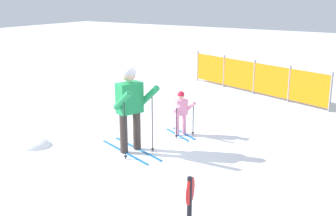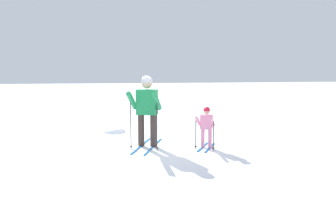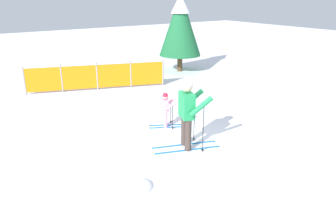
{
  "view_description": "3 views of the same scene",
  "coord_description": "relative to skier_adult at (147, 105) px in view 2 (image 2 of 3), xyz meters",
  "views": [
    {
      "loc": [
        4.91,
        -6.78,
        3.23
      ],
      "look_at": [
        0.08,
        0.76,
        0.77
      ],
      "focal_mm": 45.0,
      "sensor_mm": 36.0,
      "label": 1
    },
    {
      "loc": [
        7.99,
        -0.78,
        2.08
      ],
      "look_at": [
        -0.1,
        0.33,
        1.01
      ],
      "focal_mm": 35.0,
      "sensor_mm": 36.0,
      "label": 2
    },
    {
      "loc": [
        -4.91,
        -6.22,
        3.76
      ],
      "look_at": [
        -0.35,
        0.49,
        0.91
      ],
      "focal_mm": 35.0,
      "sensor_mm": 36.0,
      "label": 3
    }
  ],
  "objects": [
    {
      "name": "ground_plane",
      "position": [
        0.22,
        0.19,
        -1.09
      ],
      "size": [
        60.0,
        60.0,
        0.0
      ],
      "primitive_type": "plane",
      "color": "white"
    },
    {
      "name": "skier_adult",
      "position": [
        0.0,
        0.0,
        0.0
      ],
      "size": [
        1.75,
        1.01,
        1.82
      ],
      "rotation": [
        0.0,
        0.0,
        -0.34
      ],
      "color": "#1966B2",
      "rests_on": "ground_plane"
    },
    {
      "name": "skier_child",
      "position": [
        0.34,
        1.47,
        -0.48
      ],
      "size": [
        0.98,
        0.68,
        1.05
      ],
      "rotation": [
        0.0,
        0.0,
        -0.49
      ],
      "color": "#1966B2",
      "rests_on": "ground_plane"
    },
    {
      "name": "snow_mound",
      "position": [
        -2.04,
        -0.89,
        -1.09
      ],
      "size": [
        0.81,
        0.69,
        0.32
      ],
      "primitive_type": "ellipsoid",
      "color": "white",
      "rests_on": "ground_plane"
    }
  ]
}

